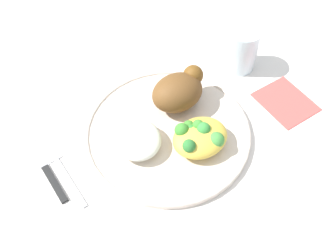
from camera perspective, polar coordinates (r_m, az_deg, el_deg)
ground_plane at (r=0.66m, az=0.00°, el=-1.22°), size 2.00×2.00×0.00m
plate at (r=0.65m, az=0.00°, el=-0.86°), size 0.30×0.30×0.01m
roasted_chicken at (r=0.66m, az=1.74°, el=5.60°), size 0.11×0.08×0.06m
rice_pile at (r=0.62m, az=-4.75°, el=-2.36°), size 0.08×0.09×0.03m
mac_cheese_with_broccoli at (r=0.62m, az=5.01°, el=-1.68°), size 0.10×0.08×0.05m
fork at (r=0.64m, az=-16.21°, el=-6.80°), size 0.03×0.14×0.01m
knife at (r=0.65m, az=-18.88°, el=-6.11°), size 0.03×0.19×0.01m
water_glass at (r=0.76m, az=11.49°, el=11.82°), size 0.07×0.07×0.09m
napkin at (r=0.74m, az=18.08°, el=3.69°), size 0.09×0.11×0.00m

